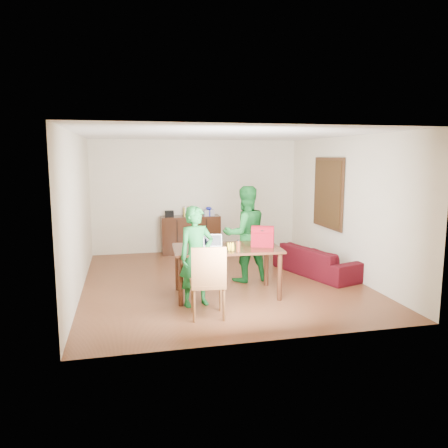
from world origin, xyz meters
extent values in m
cube|color=#442011|center=(0.00, 0.00, -0.05)|extent=(5.00, 5.50, 0.10)
cube|color=white|center=(0.00, 0.00, 2.75)|extent=(5.00, 5.50, 0.10)
cube|color=beige|center=(0.00, 2.80, 1.35)|extent=(5.00, 0.10, 2.70)
cube|color=beige|center=(0.00, -2.80, 1.35)|extent=(5.00, 0.10, 2.70)
cube|color=beige|center=(-2.55, 0.00, 1.35)|extent=(0.10, 5.50, 2.70)
cube|color=beige|center=(2.55, 0.00, 1.35)|extent=(0.10, 5.50, 2.70)
cube|color=#3F2614|center=(2.46, 0.70, 1.55)|extent=(0.04, 1.28, 1.48)
cube|color=#4D3017|center=(2.43, 0.70, 1.55)|extent=(0.01, 1.18, 1.36)
cube|color=black|center=(-0.20, 2.51, 0.45)|extent=(1.40, 0.45, 0.90)
cube|color=black|center=(-0.70, 2.51, 0.97)|extent=(0.20, 0.14, 0.14)
cube|color=#A3A1AA|center=(0.25, 2.51, 0.97)|extent=(0.24, 0.22, 0.14)
ellipsoid|color=#1920A3|center=(0.25, 2.51, 1.08)|extent=(0.14, 0.14, 0.07)
cube|color=black|center=(-0.09, -0.83, 0.80)|extent=(1.81, 1.09, 0.04)
cylinder|color=black|center=(-0.91, -1.19, 0.39)|extent=(0.08, 0.08, 0.78)
cylinder|color=black|center=(0.68, -1.29, 0.39)|extent=(0.08, 0.08, 0.78)
cylinder|color=black|center=(-0.87, -0.37, 0.39)|extent=(0.08, 0.08, 0.78)
cylinder|color=black|center=(0.73, -0.46, 0.39)|extent=(0.08, 0.08, 0.78)
cube|color=brown|center=(-0.59, -1.75, 0.50)|extent=(0.53, 0.51, 0.06)
cube|color=brown|center=(-0.61, -1.96, 0.80)|extent=(0.49, 0.08, 0.56)
imported|color=#156226|center=(-0.67, -1.21, 0.78)|extent=(0.65, 0.51, 1.57)
imported|color=#13591F|center=(0.44, -0.05, 0.89)|extent=(0.95, 0.79, 1.78)
cube|color=white|center=(-0.34, -0.91, 0.83)|extent=(0.34, 0.26, 0.02)
cube|color=black|center=(-0.34, -0.91, 0.94)|extent=(0.32, 0.12, 0.20)
cylinder|color=#592414|center=(0.00, -1.21, 0.92)|extent=(0.07, 0.07, 0.19)
cube|color=maroon|center=(0.51, -0.89, 0.96)|extent=(0.42, 0.34, 0.27)
imported|color=#380710|center=(1.95, 0.05, 0.28)|extent=(1.29, 2.03, 0.55)
camera|label=1|loc=(-1.72, -7.73, 2.33)|focal=35.00mm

